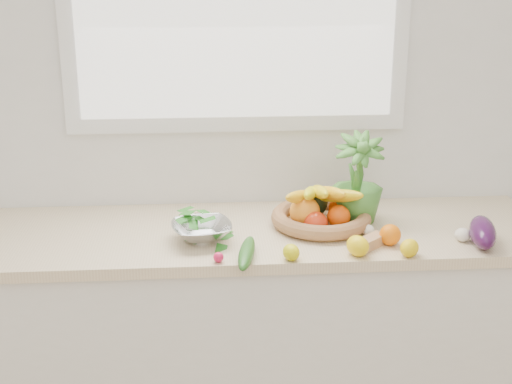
{
  "coord_description": "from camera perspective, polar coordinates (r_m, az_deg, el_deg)",
  "views": [
    {
      "loc": [
        -0.13,
        -0.46,
        1.86
      ],
      "look_at": [
        0.05,
        1.93,
        1.05
      ],
      "focal_mm": 50.0,
      "sensor_mm": 36.0,
      "label": 1
    }
  ],
  "objects": [
    {
      "name": "garlic_a",
      "position": [
        2.57,
        8.96,
        -3.02
      ],
      "size": [
        0.05,
        0.05,
        0.04
      ],
      "primitive_type": "ellipsoid",
      "rotation": [
        0.0,
        0.0,
        -0.23
      ],
      "color": "white",
      "rests_on": "countertop"
    },
    {
      "name": "back_wall",
      "position": [
        2.76,
        -1.54,
        8.03
      ],
      "size": [
        4.5,
        0.02,
        2.7
      ],
      "primitive_type": "cube",
      "color": "white",
      "rests_on": "ground"
    },
    {
      "name": "lemon_c",
      "position": [
        2.39,
        8.14,
        -4.28
      ],
      "size": [
        0.1,
        0.11,
        0.07
      ],
      "primitive_type": "ellipsoid",
      "rotation": [
        0.0,
        0.0,
        0.39
      ],
      "color": "yellow",
      "rests_on": "countertop"
    },
    {
      "name": "colander_with_spinach",
      "position": [
        2.48,
        -4.38,
        -2.73
      ],
      "size": [
        0.24,
        0.24,
        0.11
      ],
      "color": "white",
      "rests_on": "countertop"
    },
    {
      "name": "garlic_c",
      "position": [
        2.59,
        16.21,
        -3.3
      ],
      "size": [
        0.06,
        0.06,
        0.05
      ],
      "primitive_type": "ellipsoid",
      "rotation": [
        0.0,
        0.0,
        -0.13
      ],
      "color": "white",
      "rests_on": "countertop"
    },
    {
      "name": "cucumber",
      "position": [
        2.34,
        -0.76,
        -4.89
      ],
      "size": [
        0.09,
        0.27,
        0.05
      ],
      "primitive_type": "ellipsoid",
      "rotation": [
        0.0,
        0.0,
        -0.17
      ],
      "color": "#235218",
      "rests_on": "countertop"
    },
    {
      "name": "orange_loose",
      "position": [
        2.49,
        10.68,
        -3.38
      ],
      "size": [
        0.08,
        0.08,
        0.07
      ],
      "primitive_type": "sphere",
      "rotation": [
        0.0,
        0.0,
        -0.12
      ],
      "color": "orange",
      "rests_on": "countertop"
    },
    {
      "name": "lemon_a",
      "position": [
        2.34,
        2.83,
        -4.84
      ],
      "size": [
        0.07,
        0.08,
        0.05
      ],
      "primitive_type": "ellipsoid",
      "rotation": [
        0.0,
        0.0,
        0.22
      ],
      "color": "#D4CB0B",
      "rests_on": "countertop"
    },
    {
      "name": "counter_cabinet",
      "position": [
        2.8,
        -1.07,
        -11.98
      ],
      "size": [
        2.2,
        0.58,
        0.86
      ],
      "primitive_type": "cube",
      "color": "silver",
      "rests_on": "ground"
    },
    {
      "name": "lemon_b",
      "position": [
        2.42,
        12.17,
        -4.4
      ],
      "size": [
        0.09,
        0.1,
        0.06
      ],
      "primitive_type": "ellipsoid",
      "rotation": [
        0.0,
        0.0,
        -0.62
      ],
      "color": "yellow",
      "rests_on": "countertop"
    },
    {
      "name": "potted_herb",
      "position": [
        2.64,
        8.12,
        1.04
      ],
      "size": [
        0.2,
        0.2,
        0.34
      ],
      "primitive_type": "imported",
      "rotation": [
        0.0,
        0.0,
        -0.04
      ],
      "color": "#43832F",
      "rests_on": "countertop"
    },
    {
      "name": "apple",
      "position": [
        2.54,
        4.81,
        -2.53
      ],
      "size": [
        0.11,
        0.11,
        0.09
      ],
      "primitive_type": "sphere",
      "rotation": [
        0.0,
        0.0,
        0.39
      ],
      "color": "red",
      "rests_on": "countertop"
    },
    {
      "name": "eggplant",
      "position": [
        2.57,
        17.67,
        -3.08
      ],
      "size": [
        0.14,
        0.24,
        0.09
      ],
      "primitive_type": "ellipsoid",
      "rotation": [
        0.0,
        0.0,
        -0.25
      ],
      "color": "#350F39",
      "rests_on": "countertop"
    },
    {
      "name": "garlic_b",
      "position": [
        2.69,
        8.05,
        -2.0
      ],
      "size": [
        0.05,
        0.05,
        0.04
      ],
      "primitive_type": "ellipsoid",
      "rotation": [
        0.0,
        0.0,
        0.09
      ],
      "color": "silver",
      "rests_on": "countertop"
    },
    {
      "name": "fruit_basket",
      "position": [
        2.62,
        5.16,
        -1.62
      ],
      "size": [
        0.38,
        0.38,
        0.19
      ],
      "color": "tan",
      "rests_on": "countertop"
    },
    {
      "name": "countertop",
      "position": [
        2.6,
        -1.13,
        -3.43
      ],
      "size": [
        2.24,
        0.62,
        0.04
      ],
      "primitive_type": "cube",
      "color": "beige",
      "rests_on": "counter_cabinet"
    },
    {
      "name": "radish",
      "position": [
        2.33,
        -3.02,
        -5.23
      ],
      "size": [
        0.04,
        0.04,
        0.03
      ],
      "primitive_type": "sphere",
      "rotation": [
        0.0,
        0.0,
        -0.04
      ],
      "color": "#E01C4F",
      "rests_on": "countertop"
    },
    {
      "name": "ginger",
      "position": [
        2.47,
        9.25,
        -3.93
      ],
      "size": [
        0.12,
        0.11,
        0.04
      ],
      "primitive_type": "cube",
      "rotation": [
        0.0,
        0.0,
        0.73
      ],
      "color": "tan",
      "rests_on": "countertop"
    }
  ]
}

